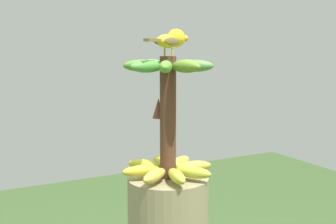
# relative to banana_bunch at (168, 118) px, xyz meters

# --- Properties ---
(banana_bunch) EXTENTS (0.28, 0.28, 0.36)m
(banana_bunch) POSITION_rel_banana_bunch_xyz_m (0.00, 0.00, 0.00)
(banana_bunch) COLOR #4C2D1E
(banana_bunch) RESTS_ON banana_tree
(perched_bird) EXTENTS (0.09, 0.17, 0.08)m
(perched_bird) POSITION_rel_banana_bunch_xyz_m (0.01, 0.01, 0.22)
(perched_bird) COLOR #C68933
(perched_bird) RESTS_ON banana_bunch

